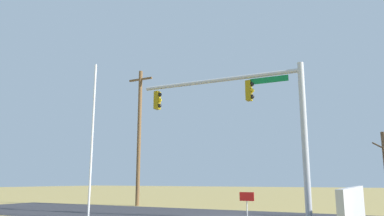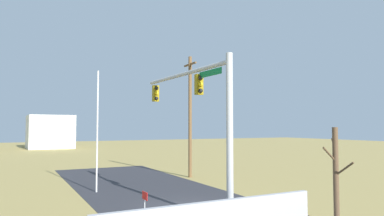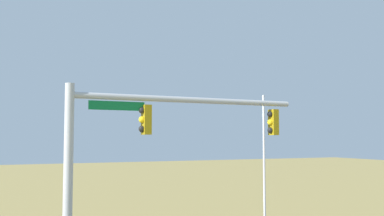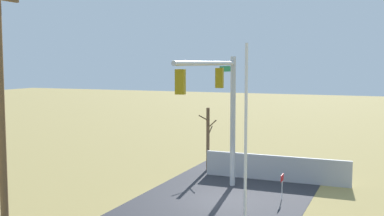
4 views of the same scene
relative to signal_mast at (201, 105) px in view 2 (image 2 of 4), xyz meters
The scene contains 8 objects.
ground_plane 4.94m from the signal_mast, 160.54° to the right, with size 160.00×160.00×0.00m, color #9E894C.
road_surface 6.83m from the signal_mast, behind, with size 28.00×8.00×0.01m, color #2D2D33.
signal_mast is the anchor object (origin of this frame).
flagpole 7.67m from the signal_mast, 154.57° to the right, with size 0.10×0.10×7.19m, color silver.
utility_pole 10.62m from the signal_mast, 155.52° to the left, with size 1.90×0.26×9.26m.
bare_tree 6.55m from the signal_mast, 26.53° to the left, with size 1.27×1.02×3.83m.
open_sign 4.97m from the signal_mast, 78.84° to the right, with size 0.56×0.04×1.22m.
distant_building 53.49m from the signal_mast, behind, with size 8.57×7.49×5.85m, color silver.
Camera 2 is at (14.81, -7.53, 3.85)m, focal length 32.51 mm.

